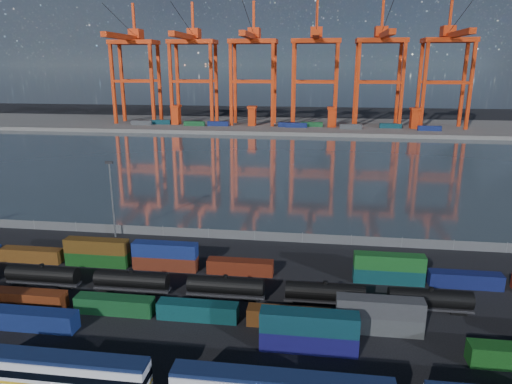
# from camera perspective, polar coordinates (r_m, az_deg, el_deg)

# --- Properties ---
(ground) EXTENTS (700.00, 700.00, 0.00)m
(ground) POSITION_cam_1_polar(r_m,az_deg,el_deg) (71.70, -3.29, -14.23)
(ground) COLOR black
(ground) RESTS_ON ground
(harbor_water) EXTENTS (700.00, 700.00, 0.00)m
(harbor_water) POSITION_cam_1_polar(r_m,az_deg,el_deg) (170.24, 3.36, 3.48)
(harbor_water) COLOR #2F3C44
(harbor_water) RESTS_ON ground
(far_quay) EXTENTS (700.00, 70.00, 2.00)m
(far_quay) POSITION_cam_1_polar(r_m,az_deg,el_deg) (273.50, 5.07, 8.25)
(far_quay) COLOR #514F4C
(far_quay) RESTS_ON ground
(distant_mountains) EXTENTS (2470.00, 1100.00, 520.00)m
(distant_mountains) POSITION_cam_1_polar(r_m,az_deg,el_deg) (1672.03, 10.04, 21.70)
(distant_mountains) COLOR #1E2630
(distant_mountains) RESTS_ON ground
(container_row_south) EXTENTS (140.46, 2.56, 5.45)m
(container_row_south) POSITION_cam_1_polar(r_m,az_deg,el_deg) (73.11, -26.78, -13.37)
(container_row_south) COLOR #3A3D3F
(container_row_south) RESTS_ON ground
(container_row_mid) EXTENTS (142.13, 2.39, 5.10)m
(container_row_mid) POSITION_cam_1_polar(r_m,az_deg,el_deg) (69.06, -8.68, -14.20)
(container_row_mid) COLOR #404446
(container_row_mid) RESTS_ON ground
(container_row_north) EXTENTS (140.45, 2.38, 5.07)m
(container_row_north) POSITION_cam_1_polar(r_m,az_deg,el_deg) (81.78, -3.88, -8.84)
(container_row_north) COLOR #0F194E
(container_row_north) RESTS_ON ground
(tanker_string) EXTENTS (90.02, 2.69, 3.85)m
(tanker_string) POSITION_cam_1_polar(r_m,az_deg,el_deg) (75.40, -9.70, -11.19)
(tanker_string) COLOR black
(tanker_string) RESTS_ON ground
(waterfront_fence) EXTENTS (160.12, 0.12, 2.20)m
(waterfront_fence) POSITION_cam_1_polar(r_m,az_deg,el_deg) (96.29, -0.16, -5.48)
(waterfront_fence) COLOR #595B5E
(waterfront_fence) RESTS_ON ground
(yard_light_mast) EXTENTS (1.60, 0.40, 16.60)m
(yard_light_mast) POSITION_cam_1_polar(r_m,az_deg,el_deg) (100.23, -17.58, -0.38)
(yard_light_mast) COLOR slate
(yard_light_mast) RESTS_ON ground
(gantry_cranes) EXTENTS (201.88, 51.60, 69.88)m
(gantry_cranes) POSITION_cam_1_polar(r_m,az_deg,el_deg) (265.00, 3.52, 17.12)
(gantry_cranes) COLOR red
(gantry_cranes) RESTS_ON ground
(quay_containers) EXTENTS (172.58, 10.99, 2.60)m
(quay_containers) POSITION_cam_1_polar(r_m,az_deg,el_deg) (259.55, 2.47, 8.42)
(quay_containers) COLOR navy
(quay_containers) RESTS_ON far_quay
(straddle_carriers) EXTENTS (140.00, 7.00, 11.10)m
(straddle_carriers) POSITION_cam_1_polar(r_m,az_deg,el_deg) (262.91, 4.44, 9.47)
(straddle_carriers) COLOR red
(straddle_carriers) RESTS_ON far_quay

